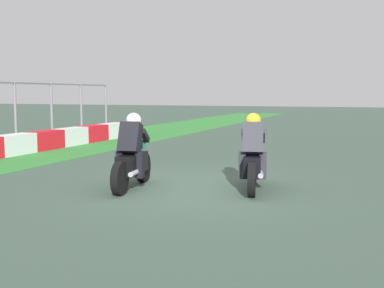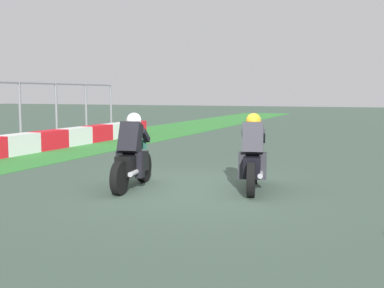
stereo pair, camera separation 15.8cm
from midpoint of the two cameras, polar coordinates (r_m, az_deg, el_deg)
The scene contains 3 objects.
ground_plane at distance 9.77m, azimuth -0.56°, elevation -5.23°, with size 120.00×120.00×0.00m, color #3C5144.
rider_lane_a at distance 9.61m, azimuth 6.68°, elevation -1.69°, with size 2.02×0.66×1.51m.
rider_lane_b at distance 9.77m, azimuth -7.49°, elevation -1.57°, with size 2.04×0.60×1.51m.
Camera 1 is at (-8.94, -3.45, 1.90)m, focal length 45.48 mm.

